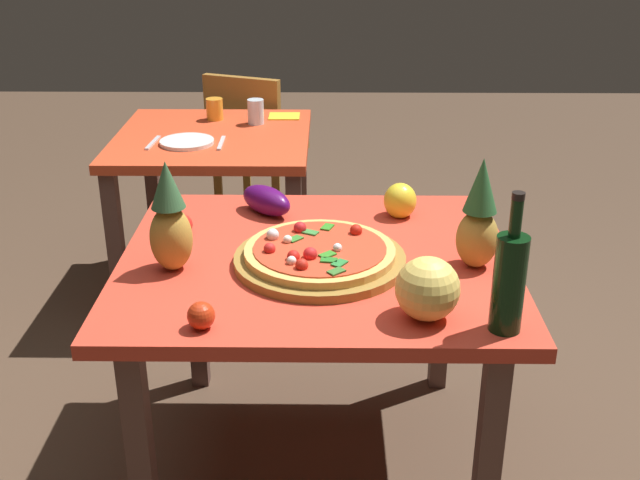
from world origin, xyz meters
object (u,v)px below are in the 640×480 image
eggplant (266,200)px  background_table (214,161)px  pineapple_left (479,219)px  pizza_board (320,260)px  tomato_by_bottle (182,225)px  tomato_near_board (201,316)px  dinner_plate (187,142)px  dining_chair (253,144)px  knife_utensil (221,143)px  pineapple_right (170,222)px  melon (428,289)px  drinking_glass_water (256,112)px  napkin_folded (284,116)px  bell_pepper (400,201)px  drinking_glass_juice (215,109)px  display_table (317,284)px  pizza (318,251)px  wine_bottle (509,280)px  fork_utensil (153,143)px

eggplant → background_table: bearing=108.5°
pineapple_left → eggplant: pineapple_left is taller
pizza_board → tomato_by_bottle: 0.46m
tomato_near_board → dinner_plate: (-0.28, 1.47, -0.03)m
dinner_plate → dining_chair: bearing=76.3°
eggplant → knife_utensil: bearing=107.8°
pineapple_right → tomato_by_bottle: 0.26m
melon → background_table: bearing=115.3°
drinking_glass_water → dining_chair: bearing=97.8°
dining_chair → napkin_folded: bearing=137.8°
pineapple_right → bell_pepper: pineapple_right is taller
drinking_glass_juice → pizza_board: bearing=-71.8°
display_table → drinking_glass_juice: drinking_glass_juice is taller
drinking_glass_water → eggplant: bearing=-83.2°
background_table → pineapple_left: 1.57m
pizza → napkin_folded: 1.55m
dining_chair → melon: bearing=126.7°
pineapple_right → drinking_glass_water: 1.46m
tomato_near_board → tomato_by_bottle: 0.57m
background_table → napkin_folded: bearing=44.5°
display_table → pizza: bearing=-82.8°
background_table → pineapple_left: size_ratio=2.68×
bell_pepper → tomato_by_bottle: 0.68m
tomato_near_board → bell_pepper: bearing=53.4°
pineapple_left → knife_utensil: size_ratio=1.73×
wine_bottle → dinner_plate: (-0.99, 1.47, -0.12)m
pizza_board → napkin_folded: pizza_board is taller
pineapple_left → pizza_board: bearing=179.1°
wine_bottle → drinking_glass_juice: wine_bottle is taller
display_table → eggplant: bearing=117.3°
dining_chair → wine_bottle: 2.42m
wine_bottle → tomato_by_bottle: bearing=147.3°
pineapple_left → pineapple_right: pineapple_left is taller
eggplant → tomato_by_bottle: size_ratio=3.13×
drinking_glass_juice → tomato_by_bottle: bearing=-86.7°
bell_pepper → knife_utensil: size_ratio=0.63×
pizza → pineapple_left: bearing=-0.8°
melon → wine_bottle: bearing=-16.7°
pineapple_left → eggplant: bearing=148.1°
tomato_near_board → drinking_glass_water: drinking_glass_water is taller
pizza_board → pineapple_right: pineapple_right is taller
drinking_glass_water → knife_utensil: size_ratio=0.60×
wine_bottle → knife_utensil: bearing=120.2°
knife_utensil → dining_chair: bearing=85.5°
knife_utensil → dinner_plate: bearing=179.2°
pineapple_left → dinner_plate: (-0.98, 1.13, -0.13)m
melon → fork_utensil: melon is taller
display_table → background_table: 1.29m
eggplant → drinking_glass_water: (-0.12, 1.05, 0.01)m
display_table → background_table: same height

